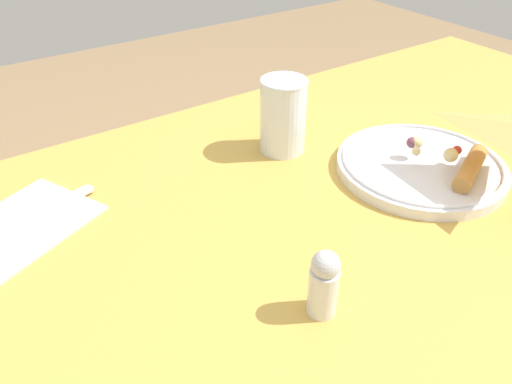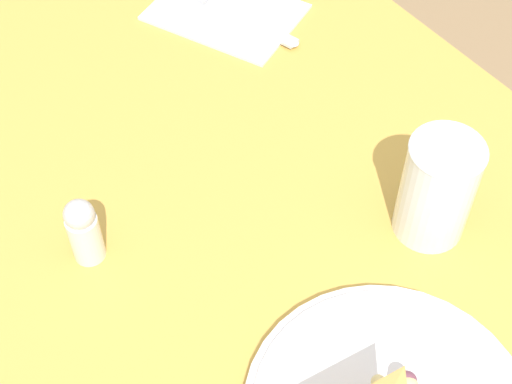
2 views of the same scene
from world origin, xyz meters
TOP-DOWN VIEW (x-y plane):
  - milk_glass at (-0.05, 0.17)m, footprint 0.07×0.07m
  - napkin_folded at (-0.44, 0.19)m, footprint 0.22×0.19m
  - butter_knife at (-0.45, 0.19)m, footprint 0.22×0.08m
  - salt_shaker at (-0.21, -0.12)m, footprint 0.03×0.03m

SIDE VIEW (x-z plane):
  - napkin_folded at x=-0.44m, z-range 0.74..0.74m
  - butter_knife at x=-0.45m, z-range 0.74..0.75m
  - salt_shaker at x=-0.21m, z-range 0.74..0.82m
  - milk_glass at x=-0.05m, z-range 0.74..0.85m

